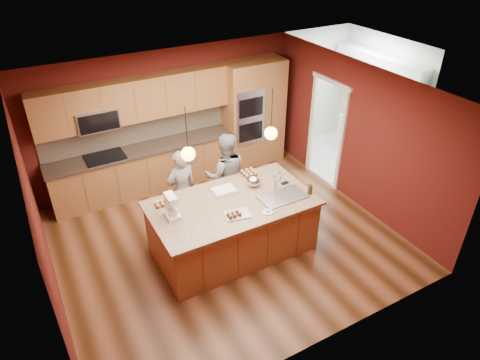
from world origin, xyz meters
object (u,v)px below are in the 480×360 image
person_left (182,190)px  person_right (226,175)px  stand_mixer (172,208)px  island (233,225)px  mixing_bowl (254,181)px

person_left → person_right: bearing=172.2°
stand_mixer → person_left: bearing=60.9°
island → stand_mixer: (-0.98, 0.10, 0.63)m
stand_mixer → person_right: bearing=33.6°
person_left → mixing_bowl: (1.00, -0.73, 0.29)m
island → person_left: person_left is taller
island → mixing_bowl: bearing=25.7°
island → person_left: (-0.48, 0.98, 0.28)m
island → stand_mixer: size_ratio=6.80×
person_left → mixing_bowl: size_ratio=6.61×
island → stand_mixer: bearing=174.1°
island → person_right: person_right is taller
island → mixing_bowl: 0.81m
stand_mixer → mixing_bowl: size_ratio=1.65×
island → person_right: 1.10m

